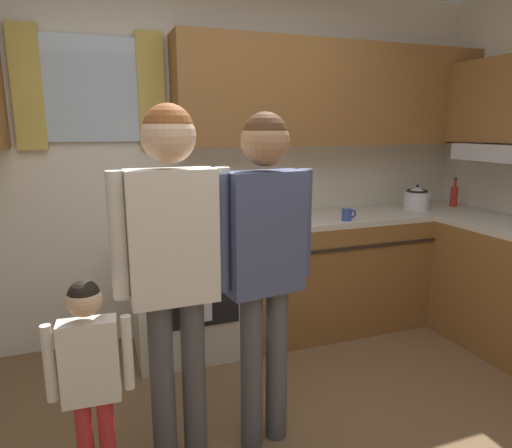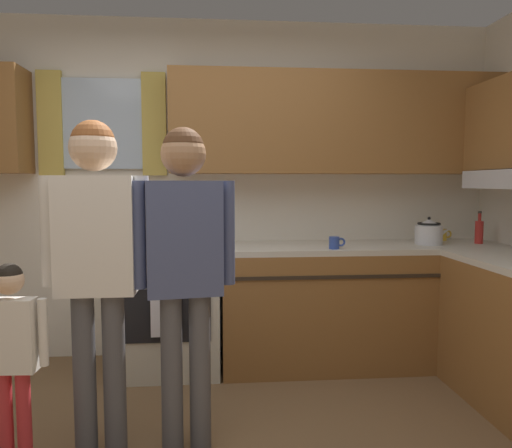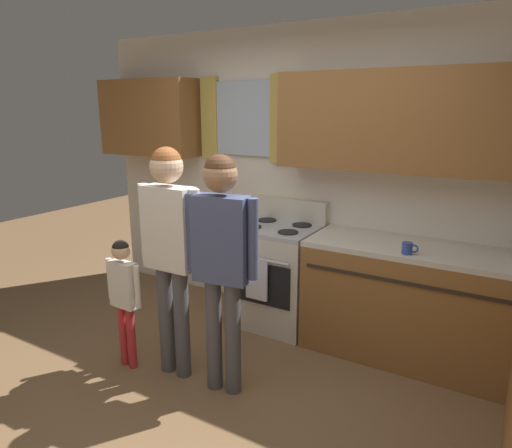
{
  "view_description": "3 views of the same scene",
  "coord_description": "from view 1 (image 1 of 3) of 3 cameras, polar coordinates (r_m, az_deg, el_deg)",
  "views": [
    {
      "loc": [
        -0.74,
        -1.4,
        1.56
      ],
      "look_at": [
        0.15,
        1.02,
        1.0
      ],
      "focal_mm": 31.19,
      "sensor_mm": 36.0,
      "label": 1
    },
    {
      "loc": [
        0.14,
        -1.9,
        1.35
      ],
      "look_at": [
        0.38,
        0.98,
        1.11
      ],
      "focal_mm": 33.45,
      "sensor_mm": 36.0,
      "label": 2
    },
    {
      "loc": [
        1.58,
        -1.83,
        1.9
      ],
      "look_at": [
        -0.0,
        0.86,
        1.1
      ],
      "focal_mm": 31.78,
      "sensor_mm": 36.0,
      "label": 3
    }
  ],
  "objects": [
    {
      "name": "back_wall_unit",
      "position": [
        3.31,
        -6.01,
        11.42
      ],
      "size": [
        4.6,
        0.42,
        2.6
      ],
      "color": "silver",
      "rests_on": "ground"
    },
    {
      "name": "kitchen_counter_run",
      "position": [
        3.58,
        20.91,
        -6.59
      ],
      "size": [
        2.12,
        2.04,
        0.9
      ],
      "color": "brown",
      "rests_on": "ground"
    },
    {
      "name": "stove_oven",
      "position": [
        3.18,
        -9.09,
        -7.91
      ],
      "size": [
        0.7,
        0.67,
        1.1
      ],
      "color": "beige",
      "rests_on": "ground"
    },
    {
      "name": "bottle_sauce_red",
      "position": [
        4.13,
        24.05,
        3.34
      ],
      "size": [
        0.06,
        0.06,
        0.25
      ],
      "color": "red",
      "rests_on": "kitchen_counter_run"
    },
    {
      "name": "mug_cobalt_blue",
      "position": [
        3.27,
        11.64,
        1.18
      ],
      "size": [
        0.11,
        0.07,
        0.08
      ],
      "color": "#2D479E",
      "rests_on": "kitchen_counter_run"
    },
    {
      "name": "mug_mustard_yellow",
      "position": [
        4.18,
        20.13,
        3.09
      ],
      "size": [
        0.12,
        0.08,
        0.09
      ],
      "color": "gold",
      "rests_on": "kitchen_counter_run"
    },
    {
      "name": "stovetop_kettle",
      "position": [
        3.85,
        19.92,
        3.13
      ],
      "size": [
        0.27,
        0.2,
        0.21
      ],
      "color": "silver",
      "rests_on": "kitchen_counter_run"
    },
    {
      "name": "adult_holding_child",
      "position": [
        1.93,
        -10.58,
        -3.42
      ],
      "size": [
        0.51,
        0.22,
        1.65
      ],
      "color": "#4C4C51",
      "rests_on": "ground"
    },
    {
      "name": "adult_in_plaid",
      "position": [
        2.05,
        1.13,
        -2.78
      ],
      "size": [
        0.5,
        0.22,
        1.63
      ],
      "color": "#4C4C51",
      "rests_on": "ground"
    },
    {
      "name": "small_child",
      "position": [
        1.96,
        -20.49,
        -17.03
      ],
      "size": [
        0.33,
        0.13,
        0.99
      ],
      "color": "red",
      "rests_on": "ground"
    }
  ]
}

